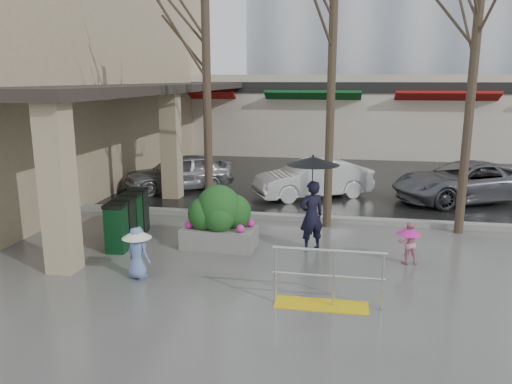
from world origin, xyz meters
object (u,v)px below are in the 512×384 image
(child_pink, at_px, (409,239))
(car_c, at_px, (464,182))
(tree_mideast, at_px, (477,32))
(news_boxes, at_px, (128,219))
(child_blue, at_px, (137,248))
(woman, at_px, (312,193))
(car_a, at_px, (179,172))
(handrail, at_px, (325,285))
(planter, at_px, (219,218))
(tree_west, at_px, (206,27))
(tree_midwest, at_px, (333,18))
(car_b, at_px, (313,178))

(child_pink, distance_m, car_c, 6.43)
(tree_mideast, distance_m, news_boxes, 9.25)
(news_boxes, bearing_deg, child_blue, -66.54)
(car_c, bearing_deg, child_pink, -45.26)
(woman, relative_size, car_a, 0.59)
(handrail, height_order, car_a, car_a)
(child_blue, xyz_separation_m, planter, (1.11, 2.07, 0.08))
(tree_west, xyz_separation_m, child_pink, (4.98, -2.44, -4.56))
(car_c, bearing_deg, tree_midwest, -73.16)
(woman, relative_size, news_boxes, 1.08)
(car_a, distance_m, car_c, 9.41)
(news_boxes, bearing_deg, tree_west, 50.71)
(handrail, distance_m, child_blue, 3.70)
(tree_midwest, xyz_separation_m, child_blue, (-3.48, -4.19, -4.62))
(woman, height_order, car_b, woman)
(planter, distance_m, car_c, 8.64)
(handrail, distance_m, tree_mideast, 7.28)
(news_boxes, xyz_separation_m, car_c, (8.77, 5.63, 0.07))
(woman, height_order, news_boxes, woman)
(news_boxes, bearing_deg, tree_mideast, 9.74)
(tree_west, height_order, car_a, tree_west)
(tree_midwest, relative_size, news_boxes, 3.47)
(tree_mideast, bearing_deg, child_pink, -121.95)
(child_blue, bearing_deg, tree_midwest, -108.88)
(handrail, relative_size, tree_west, 0.28)
(handrail, xyz_separation_m, tree_mideast, (3.14, 4.80, 4.48))
(tree_mideast, xyz_separation_m, car_b, (-3.90, 3.24, -4.23))
(news_boxes, relative_size, car_c, 0.45)
(tree_mideast, height_order, car_c, tree_mideast)
(woman, bearing_deg, planter, -27.17)
(tree_west, height_order, car_b, tree_west)
(woman, height_order, car_c, woman)
(handrail, distance_m, car_b, 8.08)
(tree_mideast, xyz_separation_m, planter, (-5.67, -2.13, -4.16))
(news_boxes, bearing_deg, planter, -6.01)
(woman, distance_m, news_boxes, 4.41)
(car_b, bearing_deg, news_boxes, -65.45)
(news_boxes, bearing_deg, car_a, 91.49)
(car_a, bearing_deg, child_blue, -19.83)
(tree_west, relative_size, car_a, 1.84)
(planter, height_order, car_a, planter)
(planter, bearing_deg, child_blue, -118.19)
(woman, distance_m, child_pink, 2.26)
(child_blue, bearing_deg, car_a, -56.22)
(tree_midwest, height_order, woman, tree_midwest)
(car_b, bearing_deg, child_pink, -5.61)
(handrail, relative_size, planter, 1.11)
(tree_midwest, xyz_separation_m, tree_mideast, (3.30, -0.00, -0.37))
(tree_midwest, height_order, car_b, tree_midwest)
(tree_mideast, height_order, woman, tree_mideast)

